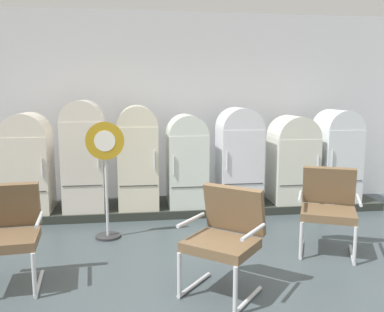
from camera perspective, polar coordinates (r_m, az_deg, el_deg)
The scene contains 14 objects.
ground at distance 3.93m, azimuth 5.72°, elevation -20.05°, with size 12.00×10.00×0.05m, color #3C474B.
back_wall at distance 7.05m, azimuth -1.16°, elevation 6.57°, with size 11.76×0.12×3.14m.
display_plinth at distance 6.66m, azimuth -0.47°, elevation -6.88°, with size 6.09×0.95×0.12m, color #2A2F29.
refrigerator_0 at distance 6.48m, azimuth -21.57°, elevation -0.51°, with size 0.65×0.62×1.44m.
refrigerator_1 at distance 6.33m, azimuth -14.62°, elevation 0.54°, with size 0.59×0.63×1.62m.
refrigerator_2 at distance 6.33m, azimuth -7.44°, elevation 0.35°, with size 0.59×0.70×1.54m.
refrigerator_3 at distance 6.37m, azimuth -0.70°, elevation -0.22°, with size 0.59×0.66×1.40m.
refrigerator_4 at distance 6.51m, azimuth 6.45°, elevation 0.39°, with size 0.64×0.65×1.50m.
refrigerator_5 at distance 6.79m, azimuth 13.61°, elevation -0.13°, with size 0.68×0.65×1.37m.
refrigerator_6 at distance 7.10m, azimuth 19.18°, elevation 0.48°, with size 0.60×0.68×1.46m.
armchair_left at distance 4.42m, azimuth -24.13°, elevation -9.11°, with size 0.72×0.68×0.98m.
armchair_right at distance 5.13m, azimuth 18.16°, elevation -6.33°, with size 0.82×0.82×0.98m.
armchair_center at distance 3.95m, azimuth 4.60°, elevation -10.50°, with size 0.87×0.87×0.98m.
sign_stand at distance 5.37m, azimuth -11.67°, elevation -3.33°, with size 0.48×0.32×1.50m.
Camera 1 is at (-0.84, -3.33, 1.87)m, focal length 38.97 mm.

